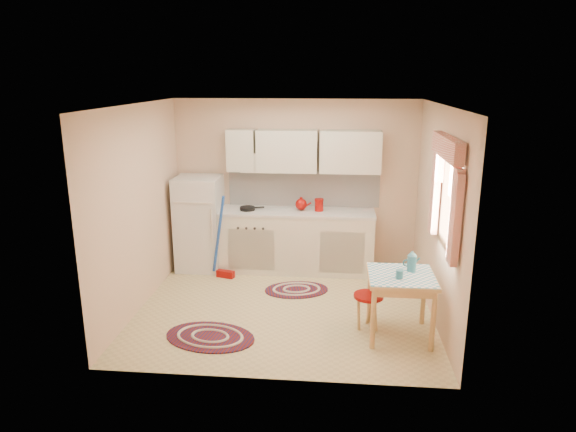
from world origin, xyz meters
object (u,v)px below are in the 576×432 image
object	(u,v)px
base_cabinets	(296,242)
stool	(368,311)
table	(400,306)
fridge	(200,223)

from	to	relation	value
base_cabinets	stool	bearing A→B (deg)	-61.51
table	stool	distance (m)	0.39
base_cabinets	stool	xyz separation A→B (m)	(0.96, -1.77, -0.23)
fridge	table	world-z (taller)	fridge
fridge	stool	world-z (taller)	fridge
stool	base_cabinets	bearing A→B (deg)	118.49
table	base_cabinets	bearing A→B (deg)	124.20
base_cabinets	table	distance (m)	2.31
base_cabinets	table	world-z (taller)	base_cabinets
stool	table	bearing A→B (deg)	-22.12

